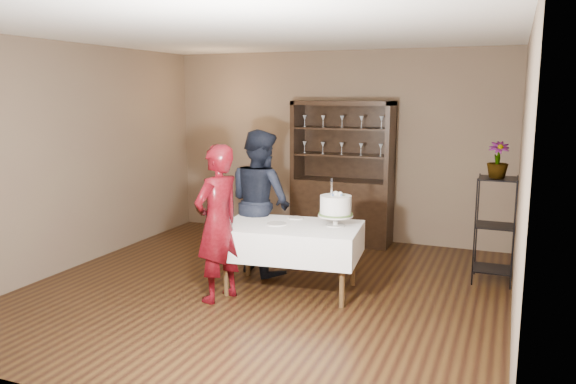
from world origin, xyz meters
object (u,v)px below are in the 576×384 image
object	(u,v)px
plant_etagere	(495,226)
man	(260,202)
cake_table	(291,241)
cake	(336,207)
potted_plant	(498,160)
woman	(218,223)
china_hutch	(342,196)

from	to	relation	value
plant_etagere	man	size ratio (longest dim) A/B	0.71
cake_table	cake	xyz separation A→B (m)	(0.45, 0.15, 0.37)
plant_etagere	potted_plant	xyz separation A→B (m)	(-0.01, -0.01, 0.74)
man	woman	bearing A→B (deg)	117.65
woman	man	distance (m)	1.02
cake	potted_plant	world-z (taller)	potted_plant
china_hutch	woman	xyz separation A→B (m)	(-0.51, -2.68, 0.14)
cake_table	man	distance (m)	0.82
plant_etagere	cake_table	world-z (taller)	plant_etagere
plant_etagere	potted_plant	distance (m)	0.74
potted_plant	cake_table	bearing A→B (deg)	-151.08
cake_table	woman	distance (m)	0.83
china_hutch	woman	bearing A→B (deg)	-100.85
plant_etagere	cake_table	bearing A→B (deg)	-151.07
plant_etagere	potted_plant	bearing A→B (deg)	-149.90
china_hutch	woman	world-z (taller)	china_hutch
woman	cake	distance (m)	1.24
china_hutch	potted_plant	size ratio (longest dim) A/B	5.02
woman	china_hutch	bearing A→B (deg)	-174.75
woman	cake	bearing A→B (deg)	139.00
plant_etagere	woman	xyz separation A→B (m)	(-2.59, -1.63, 0.15)
woman	potted_plant	size ratio (longest dim) A/B	4.04
potted_plant	plant_etagere	bearing A→B (deg)	30.10
cake_table	man	world-z (taller)	man
plant_etagere	potted_plant	size ratio (longest dim) A/B	3.01
cake_table	potted_plant	xyz separation A→B (m)	(1.99, 1.10, 0.83)
plant_etagere	cake	size ratio (longest dim) A/B	2.36
plant_etagere	cake	bearing A→B (deg)	-148.30
plant_etagere	china_hutch	bearing A→B (deg)	153.17
plant_etagere	cake	distance (m)	1.85
plant_etagere	cake_table	distance (m)	2.29
woman	potted_plant	xyz separation A→B (m)	(2.58, 1.62, 0.58)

